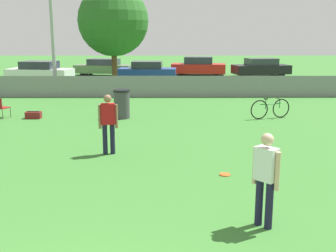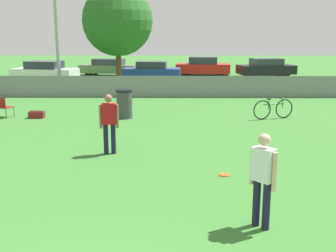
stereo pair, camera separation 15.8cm
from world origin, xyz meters
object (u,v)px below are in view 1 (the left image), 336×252
object	(u,v)px
frisbee_disc	(225,174)
bicycle_sideline	(270,109)
gear_bag_sideline	(33,115)
parked_car_olive	(104,67)
tree_near_pole	(113,21)
parked_car_red	(198,66)
parked_car_white	(40,72)
parked_car_blue	(147,71)
player_defender_red	(108,120)
trash_bin	(122,104)
player_receiver_white	(266,174)
folding_chair_sideline	(0,107)
parked_car_dark	(261,68)

from	to	relation	value
frisbee_disc	bicycle_sideline	distance (m)	7.20
gear_bag_sideline	parked_car_olive	world-z (taller)	parked_car_olive
tree_near_pole	frisbee_disc	distance (m)	16.76
parked_car_olive	parked_car_red	xyz separation A→B (m)	(7.39, 0.41, 0.03)
parked_car_white	parked_car_olive	xyz separation A→B (m)	(3.76, 4.18, -0.03)
tree_near_pole	parked_car_blue	distance (m)	6.05
player_defender_red	bicycle_sideline	distance (m)	7.46
tree_near_pole	gear_bag_sideline	world-z (taller)	tree_near_pole
trash_bin	parked_car_blue	xyz separation A→B (m)	(0.42, 13.69, 0.08)
player_receiver_white	parked_car_white	xyz separation A→B (m)	(-10.22, 22.10, -0.25)
parked_car_blue	gear_bag_sideline	bearing A→B (deg)	-101.67
trash_bin	parked_car_red	bearing A→B (deg)	76.03
bicycle_sideline	folding_chair_sideline	bearing A→B (deg)	161.48
player_receiver_white	trash_bin	world-z (taller)	player_receiver_white
gear_bag_sideline	parked_car_olive	bearing A→B (deg)	88.84
player_defender_red	gear_bag_sideline	world-z (taller)	player_defender_red
tree_near_pole	parked_car_blue	xyz separation A→B (m)	(1.74, 4.77, -3.30)
frisbee_disc	parked_car_blue	bearing A→B (deg)	97.41
parked_car_blue	parked_car_red	distance (m)	5.26
tree_near_pole	parked_car_red	xyz separation A→B (m)	(5.61, 8.33, -3.25)
frisbee_disc	gear_bag_sideline	world-z (taller)	gear_bag_sideline
player_receiver_white	frisbee_disc	distance (m)	2.84
player_defender_red	gear_bag_sideline	distance (m)	6.17
player_receiver_white	folding_chair_sideline	distance (m)	12.44
trash_bin	parked_car_dark	distance (m)	18.75
player_receiver_white	bicycle_sideline	bearing A→B (deg)	123.69
bicycle_sideline	trash_bin	distance (m)	5.75
parked_car_white	parked_car_blue	xyz separation A→B (m)	(7.28, 1.03, -0.05)
frisbee_disc	folding_chair_sideline	world-z (taller)	folding_chair_sideline
player_receiver_white	gear_bag_sideline	bearing A→B (deg)	173.86
parked_car_olive	parked_car_dark	xyz separation A→B (m)	(12.15, -0.43, 0.01)
tree_near_pole	gear_bag_sideline	xyz separation A→B (m)	(-2.12, -8.95, -3.81)
gear_bag_sideline	parked_car_white	distance (m)	13.15
tree_near_pole	parked_car_white	size ratio (longest dim) A/B	1.31
parked_car_olive	parked_car_red	size ratio (longest dim) A/B	1.06
player_defender_red	parked_car_blue	bearing A→B (deg)	81.97
player_receiver_white	bicycle_sideline	world-z (taller)	player_receiver_white
trash_bin	gear_bag_sideline	world-z (taller)	trash_bin
player_defender_red	parked_car_white	distance (m)	18.98
parked_car_red	parked_car_blue	bearing A→B (deg)	-131.16
tree_near_pole	parked_car_red	size ratio (longest dim) A/B	1.37
parked_car_white	parked_car_dark	world-z (taller)	parked_car_white
parked_car_red	gear_bag_sideline	bearing A→B (deg)	-107.89
folding_chair_sideline	parked_car_olive	distance (m)	16.91
player_defender_red	parked_car_olive	xyz separation A→B (m)	(-3.24, 21.83, -0.28)
parked_car_blue	parked_car_olive	bearing A→B (deg)	142.10
tree_near_pole	parked_car_olive	size ratio (longest dim) A/B	1.30
bicycle_sideline	parked_car_dark	bearing A→B (deg)	60.71
player_receiver_white	parked_car_dark	bearing A→B (deg)	125.61
player_defender_red	bicycle_sideline	bearing A→B (deg)	33.92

